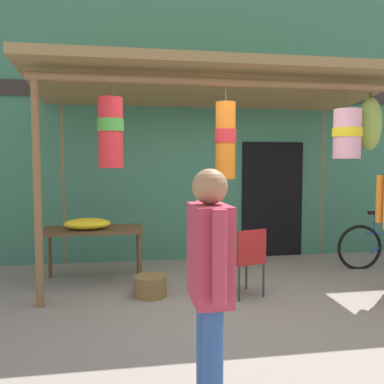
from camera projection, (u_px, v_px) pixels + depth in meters
ground_plane at (230, 299)px, 4.97m from camera, size 30.00×30.00×0.00m
shop_facade at (197, 126)px, 7.06m from camera, size 12.04×0.29×4.53m
market_stall_canopy at (219, 98)px, 5.80m from camera, size 4.97×2.58×2.88m
display_table at (93, 234)px, 5.67m from camera, size 1.35×0.72×0.74m
flower_heap_on_table at (88, 224)px, 5.59m from camera, size 0.62×0.43×0.15m
folding_chair at (247, 256)px, 5.03m from camera, size 0.51×0.51×0.84m
wicker_basket_by_table at (150, 286)px, 5.08m from camera, size 0.41×0.41×0.25m
vendor_in_orange at (210, 276)px, 2.53m from camera, size 0.22×0.59×1.61m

